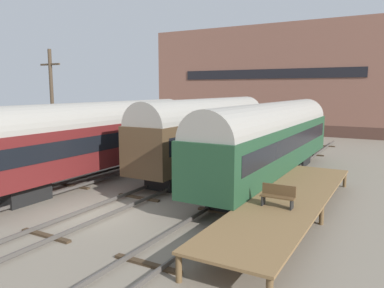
{
  "coord_description": "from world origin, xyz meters",
  "views": [
    {
      "loc": [
        11.97,
        -12.43,
        5.79
      ],
      "look_at": [
        0.0,
        8.78,
        2.2
      ],
      "focal_mm": 35.0,
      "sensor_mm": 36.0,
      "label": 1
    }
  ],
  "objects_px": {
    "bench": "(278,195)",
    "train_car_maroon": "(97,136)",
    "train_car_green": "(272,137)",
    "utility_pole": "(53,110)",
    "train_car_brown": "(207,130)"
  },
  "relations": [
    {
      "from": "train_car_green",
      "to": "train_car_maroon",
      "type": "bearing_deg",
      "value": -153.05
    },
    {
      "from": "train_car_brown",
      "to": "train_car_green",
      "type": "distance_m",
      "value": 5.0
    },
    {
      "from": "train_car_maroon",
      "to": "utility_pole",
      "type": "height_order",
      "value": "utility_pole"
    },
    {
      "from": "utility_pole",
      "to": "train_car_green",
      "type": "bearing_deg",
      "value": 19.62
    },
    {
      "from": "train_car_brown",
      "to": "bench",
      "type": "bearing_deg",
      "value": -48.29
    },
    {
      "from": "train_car_green",
      "to": "bench",
      "type": "height_order",
      "value": "train_car_green"
    },
    {
      "from": "train_car_brown",
      "to": "train_car_green",
      "type": "bearing_deg",
      "value": -8.31
    },
    {
      "from": "train_car_brown",
      "to": "bench",
      "type": "height_order",
      "value": "train_car_brown"
    },
    {
      "from": "train_car_maroon",
      "to": "utility_pole",
      "type": "distance_m",
      "value": 4.34
    },
    {
      "from": "train_car_maroon",
      "to": "bench",
      "type": "xyz_separation_m",
      "value": [
        12.69,
        -2.93,
        -1.36
      ]
    },
    {
      "from": "train_car_maroon",
      "to": "train_car_green",
      "type": "distance_m",
      "value": 11.1
    },
    {
      "from": "bench",
      "to": "train_car_brown",
      "type": "bearing_deg",
      "value": 131.71
    },
    {
      "from": "train_car_maroon",
      "to": "utility_pole",
      "type": "relative_size",
      "value": 2.04
    },
    {
      "from": "bench",
      "to": "train_car_maroon",
      "type": "bearing_deg",
      "value": 167.0
    },
    {
      "from": "train_car_green",
      "to": "utility_pole",
      "type": "height_order",
      "value": "utility_pole"
    }
  ]
}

